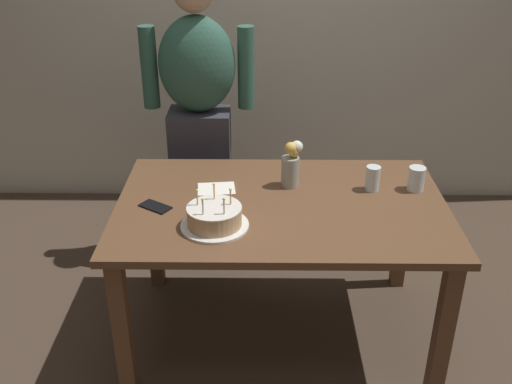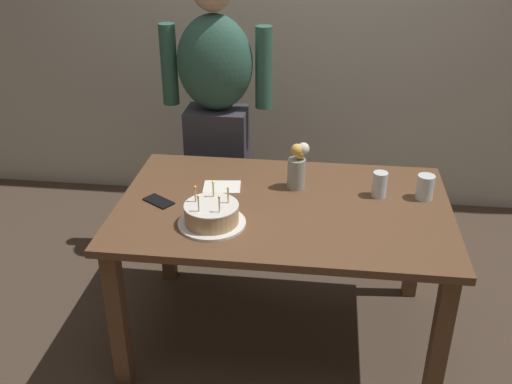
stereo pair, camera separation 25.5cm
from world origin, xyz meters
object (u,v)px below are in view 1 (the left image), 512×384
object	(u,v)px
water_glass_far	(373,178)
napkin_stack	(216,189)
cell_phone	(155,207)
birthday_cake	(214,218)
person_man_bearded	(199,119)
flower_vase	(291,164)
water_glass_near	(416,179)

from	to	relation	value
water_glass_far	napkin_stack	size ratio (longest dim) A/B	0.68
cell_phone	napkin_stack	world-z (taller)	same
birthday_cake	water_glass_far	world-z (taller)	birthday_cake
napkin_stack	person_man_bearded	bearing A→B (deg)	102.49
napkin_stack	person_man_bearded	distance (m)	0.63
water_glass_far	cell_phone	distance (m)	1.02
water_glass_far	flower_vase	bearing A→B (deg)	174.05
water_glass_near	cell_phone	bearing A→B (deg)	-171.21
person_man_bearded	cell_phone	bearing A→B (deg)	80.53
water_glass_near	napkin_stack	size ratio (longest dim) A/B	0.66
cell_phone	birthday_cake	bearing A→B (deg)	2.86
napkin_stack	birthday_cake	bearing A→B (deg)	-87.10
napkin_stack	person_man_bearded	xyz separation A→B (m)	(-0.13, 0.60, 0.13)
birthday_cake	person_man_bearded	distance (m)	0.96
cell_phone	flower_vase	distance (m)	0.66
birthday_cake	napkin_stack	xyz separation A→B (m)	(-0.02, 0.34, -0.04)
cell_phone	flower_vase	xyz separation A→B (m)	(0.62, 0.22, 0.11)
water_glass_far	water_glass_near	bearing A→B (deg)	0.53
cell_phone	person_man_bearded	bearing A→B (deg)	114.27
birthday_cake	person_man_bearded	world-z (taller)	person_man_bearded
flower_vase	water_glass_near	bearing A→B (deg)	-3.69
person_man_bearded	water_glass_near	bearing A→B (deg)	151.35
water_glass_near	flower_vase	bearing A→B (deg)	176.31
water_glass_near	person_man_bearded	world-z (taller)	person_man_bearded
birthday_cake	water_glass_near	size ratio (longest dim) A/B	2.50
napkin_stack	water_glass_far	bearing A→B (deg)	0.73
cell_phone	person_man_bearded	size ratio (longest dim) A/B	0.09
water_glass_near	water_glass_far	world-z (taller)	water_glass_far
cell_phone	flower_vase	world-z (taller)	flower_vase
napkin_stack	person_man_bearded	size ratio (longest dim) A/B	0.11
birthday_cake	person_man_bearded	xyz separation A→B (m)	(-0.15, 0.94, 0.09)
water_glass_far	flower_vase	world-z (taller)	flower_vase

